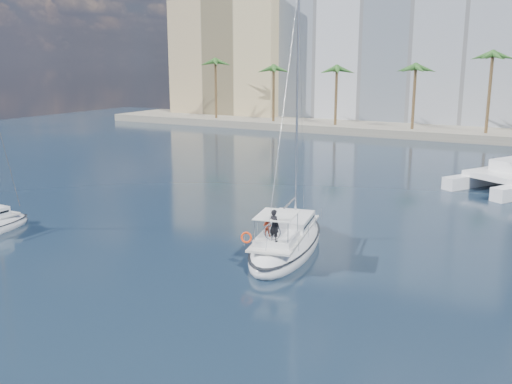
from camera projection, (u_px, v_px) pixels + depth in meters
The scene contains 8 objects.
ground at pixel (252, 254), 33.24m from camera, with size 160.00×160.00×0.00m, color black.
quay at pixel (451, 132), 85.15m from camera, with size 120.00×14.00×1.20m, color gray.
building_modern at pixel (398, 43), 98.03m from camera, with size 42.00×16.00×28.00m, color silver.
building_tan_left at pixel (237, 61), 109.41m from camera, with size 22.00×14.00×22.00m, color tan.
palm_left at pixel (241, 65), 95.56m from camera, with size 3.60×3.60×12.30m.
palm_centre at pixel (451, 66), 79.56m from camera, with size 3.60×3.60×12.30m.
main_sloop at pixel (286, 242), 33.83m from camera, with size 5.63×11.31×16.09m.
seagull at pixel (279, 237), 33.77m from camera, with size 1.18×0.51×0.22m.
Camera 1 is at (15.44, -27.54, 11.00)m, focal length 40.00 mm.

